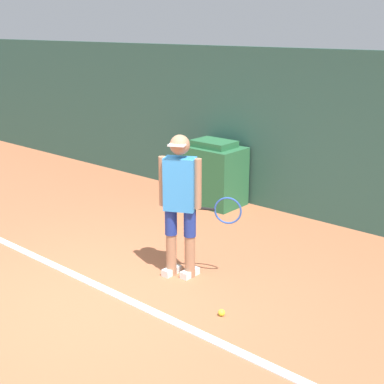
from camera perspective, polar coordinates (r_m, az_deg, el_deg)
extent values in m
plane|color=#B76642|center=(5.76, -10.26, -11.52)|extent=(24.00, 24.00, 0.00)
cube|color=#2D564C|center=(8.09, 10.39, 6.19)|extent=(24.00, 0.10, 2.45)
cube|color=white|center=(5.89, -8.38, -10.64)|extent=(21.60, 0.10, 0.01)
cylinder|color=#A37556|center=(6.16, -2.22, -6.65)|extent=(0.12, 0.12, 0.50)
cylinder|color=navy|center=(6.01, -2.26, -3.16)|extent=(0.14, 0.14, 0.30)
cube|color=white|center=(6.25, -2.20, -8.40)|extent=(0.10, 0.24, 0.08)
cylinder|color=#A37556|center=(6.11, -0.23, -6.87)|extent=(0.12, 0.12, 0.50)
cylinder|color=navy|center=(5.95, -0.23, -3.35)|extent=(0.14, 0.14, 0.30)
cube|color=white|center=(6.20, -0.22, -8.62)|extent=(0.10, 0.24, 0.08)
cube|color=#338CE0|center=(5.84, -1.28, 0.86)|extent=(0.39, 0.33, 0.59)
sphere|color=#A37556|center=(5.73, -1.31, 5.04)|extent=(0.22, 0.22, 0.22)
cube|color=white|center=(5.63, -1.59, 5.03)|extent=(0.21, 0.19, 0.02)
cylinder|color=#A37556|center=(5.89, -3.13, 1.16)|extent=(0.09, 0.09, 0.56)
cylinder|color=#A37556|center=(5.79, 0.60, 0.89)|extent=(0.09, 0.09, 0.56)
cylinder|color=black|center=(5.85, 1.52, -1.80)|extent=(0.19, 0.11, 0.03)
torus|color=#2851B2|center=(5.80, 3.84, -1.99)|extent=(0.28, 0.15, 0.31)
sphere|color=#D1E533|center=(5.43, 3.17, -12.73)|extent=(0.07, 0.07, 0.07)
cube|color=#28663D|center=(8.52, 2.30, 1.78)|extent=(0.92, 0.65, 0.94)
cube|color=#28663D|center=(8.40, 2.35, 5.18)|extent=(0.65, 0.46, 0.10)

